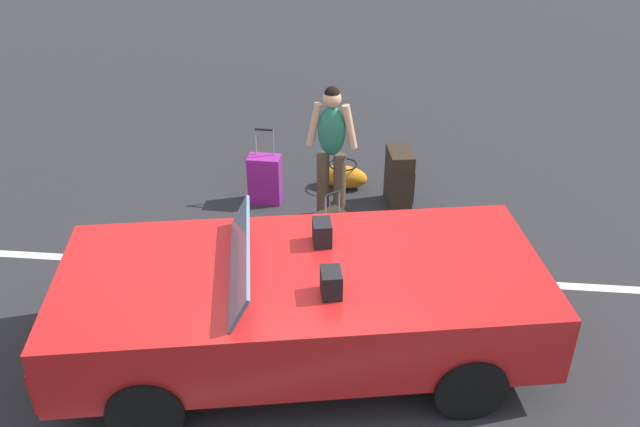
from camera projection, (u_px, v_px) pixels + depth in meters
The scene contains 8 objects.
ground_plane at pixel (303, 352), 6.08m from camera, with size 80.00×80.00×0.00m, color #28282B.
lot_line_near at pixel (317, 272), 7.16m from camera, with size 18.00×0.12×0.01m, color silver.
convertible_car at pixel (279, 303), 5.77m from camera, with size 4.39×2.51×1.24m.
suitcase_large_black at pixel (399, 178), 8.22m from camera, with size 0.37×0.52×0.74m.
suitcase_medium_bright at pixel (265, 179), 8.32m from camera, with size 0.41×0.25×0.97m.
suitcase_small_carryon at pixel (329, 232), 7.37m from camera, with size 0.38×0.38×0.78m.
duffel_bag at pixel (343, 176), 8.72m from camera, with size 0.67×0.41×0.34m.
traveler_person at pixel (332, 146), 7.70m from camera, with size 0.61×0.24×1.65m.
Camera 1 is at (-0.60, 4.54, 4.21)m, focal length 37.47 mm.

